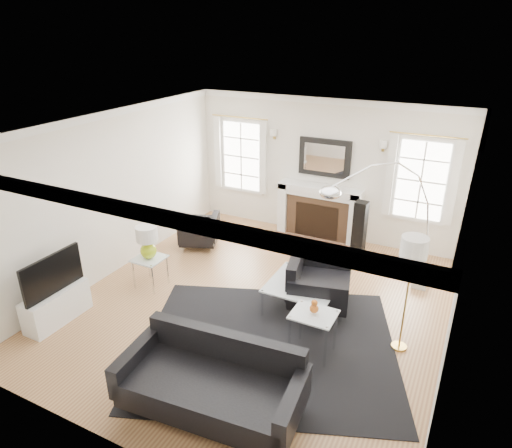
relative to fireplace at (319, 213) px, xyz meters
The scene contains 25 objects.
floor 2.84m from the fireplace, 90.00° to the right, with size 6.00×6.00×0.00m, color #955F3E.
back_wall 0.88m from the fireplace, 90.00° to the left, with size 5.50×0.04×2.80m, color silver.
front_wall 5.85m from the fireplace, 90.00° to the right, with size 5.50×0.04×2.80m, color silver.
left_wall 4.01m from the fireplace, 134.58° to the right, with size 0.04×6.00×2.80m, color silver.
right_wall 4.01m from the fireplace, 45.42° to the right, with size 0.04×6.00×2.80m, color silver.
ceiling 3.59m from the fireplace, 90.00° to the right, with size 5.50×6.00×0.02m, color white.
crown_molding 3.55m from the fireplace, 90.00° to the right, with size 5.50×6.00×0.12m, color white.
fireplace is the anchor object (origin of this frame).
mantel_mirror 1.12m from the fireplace, 90.00° to the left, with size 1.05×0.07×0.75m.
window_left 2.07m from the fireplace, behind, with size 1.24×0.15×1.62m.
window_right 2.07m from the fireplace, ahead, with size 1.24×0.15×1.62m.
gallery_wall 3.26m from the fireplace, 28.83° to the right, with size 0.04×1.73×1.29m.
tv_unit 5.12m from the fireplace, 118.55° to the right, with size 0.35×1.00×1.09m.
area_rug 3.71m from the fireplace, 80.62° to the right, with size 3.41×2.84×0.01m, color black.
sofa 4.92m from the fireplace, 84.11° to the right, with size 2.14×1.13×0.67m.
armchair_left 2.39m from the fireplace, 143.43° to the right, with size 0.93×0.98×0.53m.
armchair_right 2.54m from the fireplace, 71.22° to the right, with size 1.11×1.19×0.68m.
coffee_table 2.66m from the fireplace, 75.19° to the right, with size 1.02×1.02×0.45m.
side_table_left 3.59m from the fireplace, 121.00° to the right, with size 0.47×0.47×0.52m.
nesting_table 3.69m from the fireplace, 71.46° to the right, with size 0.57×0.48×0.63m.
gourd_lamp 3.60m from the fireplace, 121.00° to the right, with size 0.35×0.35×0.57m.
orange_vase 3.69m from the fireplace, 71.46° to the right, with size 0.12×0.12×0.19m.
arc_floor_lamp 2.31m from the fireplace, 45.80° to the right, with size 1.61×1.49×2.28m.
stick_floor_lamp 3.71m from the fireplace, 52.33° to the right, with size 0.34×0.34×1.67m.
speaker_tower 1.10m from the fireplace, 27.74° to the right, with size 0.22×0.22×1.12m, color black.
Camera 1 is at (2.72, -5.43, 4.05)m, focal length 32.00 mm.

